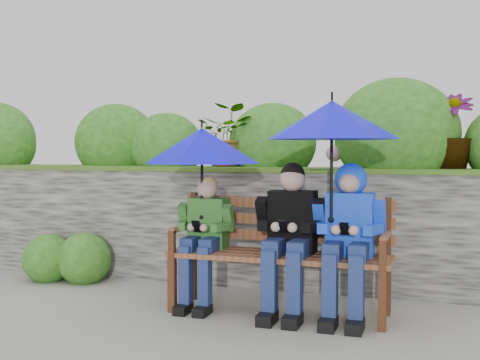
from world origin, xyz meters
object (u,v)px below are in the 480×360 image
(boy_right, at_px, (348,227))
(umbrella_left, at_px, (202,146))
(park_bench, at_px, (281,246))
(boy_middle, at_px, (290,231))
(boy_left, at_px, (204,233))
(umbrella_right, at_px, (332,120))

(boy_right, distance_m, umbrella_left, 1.24)
(park_bench, bearing_deg, boy_middle, -42.41)
(boy_left, relative_size, boy_middle, 0.91)
(park_bench, distance_m, umbrella_left, 0.95)
(boy_right, bearing_deg, umbrella_right, -172.57)
(boy_left, bearing_deg, boy_right, 0.12)
(park_bench, height_order, umbrella_left, umbrella_left)
(boy_middle, height_order, umbrella_left, umbrella_left)
(umbrella_left, bearing_deg, park_bench, 4.09)
(boy_left, xyz_separation_m, umbrella_left, (-0.02, 0.02, 0.65))
(boy_middle, height_order, boy_right, same)
(umbrella_right, bearing_deg, boy_right, 7.43)
(umbrella_left, bearing_deg, boy_middle, -2.45)
(boy_left, distance_m, boy_middle, 0.66)
(park_bench, relative_size, umbrella_right, 1.72)
(boy_middle, bearing_deg, umbrella_left, 177.55)
(park_bench, xyz_separation_m, umbrella_right, (0.38, -0.08, 0.91))
(umbrella_right, bearing_deg, park_bench, 168.65)
(boy_right, xyz_separation_m, umbrella_right, (-0.12, -0.02, 0.74))
(umbrella_left, xyz_separation_m, umbrella_right, (0.98, -0.03, 0.17))
(boy_middle, distance_m, umbrella_right, 0.84)
(boy_left, relative_size, umbrella_left, 1.10)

